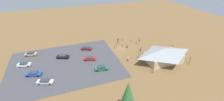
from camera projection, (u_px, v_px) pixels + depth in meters
ground at (120, 49)px, 64.49m from camera, size 160.00×160.00×0.00m
parking_lot_asphalt at (65, 64)px, 54.58m from camera, size 37.21×28.70×0.05m
bike_pavilion at (164, 54)px, 54.78m from camera, size 15.01×9.83×5.23m
trash_bin at (118, 40)px, 71.31m from camera, size 0.60×0.60×0.90m
lot_sign at (116, 46)px, 63.72m from camera, size 0.56×0.08×2.20m
pine_east at (128, 93)px, 35.02m from camera, size 3.19×3.19×8.30m
bicycle_silver_by_bin at (131, 41)px, 69.95m from camera, size 0.48×1.70×0.82m
bicycle_teal_yard_left at (136, 43)px, 68.42m from camera, size 0.58×1.62×0.82m
bicycle_yellow_yard_front at (122, 45)px, 66.31m from camera, size 0.48×1.76×0.84m
bicycle_white_mid_cluster at (116, 46)px, 65.47m from camera, size 1.46×1.07×0.82m
bicycle_green_edge_south at (140, 41)px, 70.48m from camera, size 0.60×1.69×0.93m
bicycle_red_back_row at (140, 39)px, 72.13m from camera, size 0.48×1.80×0.82m
bicycle_black_front_row at (118, 42)px, 68.78m from camera, size 0.48×1.78×0.88m
bicycle_purple_yard_right at (122, 40)px, 71.28m from camera, size 0.90×1.45×0.83m
car_green_mid_lot at (101, 68)px, 51.36m from camera, size 4.58×2.57×1.43m
car_red_front_row at (90, 58)px, 56.65m from camera, size 4.61×3.03×1.26m
car_white_second_row at (24, 64)px, 53.11m from camera, size 4.51×2.63×1.37m
car_black_inner_stall at (63, 56)px, 57.77m from camera, size 4.78×3.47×1.32m
car_blue_by_curb at (34, 74)px, 48.63m from camera, size 4.97×3.07×1.36m
car_silver_far_end at (45, 81)px, 45.50m from camera, size 4.99×3.30×1.29m
car_maroon_back_corner at (86, 48)px, 63.51m from camera, size 4.63×3.45×1.29m
car_tan_end_stall at (31, 54)px, 59.45m from camera, size 4.53×2.79×1.33m
visitor_crossing_yard at (141, 49)px, 62.39m from camera, size 0.36×0.36×1.87m
visitor_near_lot at (128, 59)px, 56.06m from camera, size 0.36×0.36×1.79m
visitor_at_bikes at (127, 46)px, 64.65m from camera, size 0.36×0.39×1.70m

